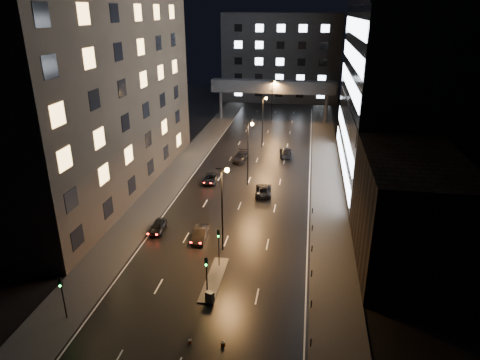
% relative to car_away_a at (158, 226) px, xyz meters
% --- Properties ---
extents(ground, '(160.00, 160.00, 0.00)m').
position_rel_car_away_a_xyz_m(ground, '(8.88, 28.98, -0.67)').
color(ground, black).
rests_on(ground, ground).
extents(sidewalk_left, '(5.00, 110.00, 0.15)m').
position_rel_car_away_a_xyz_m(sidewalk_left, '(-3.62, 23.98, -0.59)').
color(sidewalk_left, '#383533').
rests_on(sidewalk_left, ground).
extents(sidewalk_right, '(5.00, 110.00, 0.15)m').
position_rel_car_away_a_xyz_m(sidewalk_right, '(21.38, 23.98, -0.59)').
color(sidewalk_right, '#383533').
rests_on(sidewalk_right, ground).
extents(building_left, '(15.00, 48.00, 40.00)m').
position_rel_car_away_a_xyz_m(building_left, '(-13.62, 12.98, 19.33)').
color(building_left, '#2D2319').
rests_on(building_left, ground).
extents(building_right_low, '(10.00, 18.00, 12.00)m').
position_rel_car_away_a_xyz_m(building_right_low, '(28.88, -2.02, 5.33)').
color(building_right_low, black).
rests_on(building_right_low, ground).
extents(building_right_glass, '(20.00, 36.00, 45.00)m').
position_rel_car_away_a_xyz_m(building_right_glass, '(33.88, 24.98, 21.83)').
color(building_right_glass, black).
rests_on(building_right_glass, ground).
extents(building_far, '(34.00, 14.00, 25.00)m').
position_rel_car_away_a_xyz_m(building_far, '(8.88, 86.98, 11.83)').
color(building_far, '#333335').
rests_on(building_far, ground).
extents(skybridge, '(30.00, 3.00, 10.00)m').
position_rel_car_away_a_xyz_m(skybridge, '(8.88, 58.98, 7.67)').
color(skybridge, '#333335').
rests_on(skybridge, ground).
extents(median_island, '(1.60, 8.00, 0.15)m').
position_rel_car_away_a_xyz_m(median_island, '(9.18, -9.02, -0.59)').
color(median_island, '#383533').
rests_on(median_island, ground).
extents(traffic_signal_near, '(0.28, 0.34, 4.40)m').
position_rel_car_away_a_xyz_m(traffic_signal_near, '(9.18, -6.53, 2.42)').
color(traffic_signal_near, black).
rests_on(traffic_signal_near, median_island).
extents(traffic_signal_far, '(0.28, 0.34, 4.40)m').
position_rel_car_away_a_xyz_m(traffic_signal_far, '(9.18, -12.03, 2.42)').
color(traffic_signal_far, black).
rests_on(traffic_signal_far, median_island).
extents(traffic_signal_corner, '(0.28, 0.34, 4.40)m').
position_rel_car_away_a_xyz_m(traffic_signal_corner, '(-2.62, -17.03, 2.27)').
color(traffic_signal_corner, black).
rests_on(traffic_signal_corner, ground).
extents(bollard_row, '(0.12, 25.12, 0.90)m').
position_rel_car_away_a_xyz_m(bollard_row, '(19.08, -4.52, -0.22)').
color(bollard_row, black).
rests_on(bollard_row, ground).
extents(streetlight_near, '(1.45, 0.50, 10.15)m').
position_rel_car_away_a_xyz_m(streetlight_near, '(9.04, -3.02, 5.83)').
color(streetlight_near, black).
rests_on(streetlight_near, ground).
extents(streetlight_mid_a, '(1.45, 0.50, 10.15)m').
position_rel_car_away_a_xyz_m(streetlight_mid_a, '(9.04, 16.98, 5.83)').
color(streetlight_mid_a, black).
rests_on(streetlight_mid_a, ground).
extents(streetlight_mid_b, '(1.45, 0.50, 10.15)m').
position_rel_car_away_a_xyz_m(streetlight_mid_b, '(9.04, 36.98, 5.83)').
color(streetlight_mid_b, black).
rests_on(streetlight_mid_b, ground).
extents(streetlight_far, '(1.45, 0.50, 10.15)m').
position_rel_car_away_a_xyz_m(streetlight_far, '(9.04, 56.98, 5.83)').
color(streetlight_far, black).
rests_on(streetlight_far, ground).
extents(car_away_a, '(1.85, 4.03, 1.34)m').
position_rel_car_away_a_xyz_m(car_away_a, '(0.00, 0.00, 0.00)').
color(car_away_a, black).
rests_on(car_away_a, ground).
extents(car_away_b, '(1.77, 4.43, 1.43)m').
position_rel_car_away_a_xyz_m(car_away_b, '(5.70, -1.15, 0.05)').
color(car_away_b, black).
rests_on(car_away_b, ground).
extents(car_away_c, '(2.31, 4.67, 1.27)m').
position_rel_car_away_a_xyz_m(car_away_c, '(2.82, 16.99, -0.03)').
color(car_away_c, black).
rests_on(car_away_c, ground).
extents(car_away_d, '(2.51, 5.45, 1.54)m').
position_rel_car_away_a_xyz_m(car_away_d, '(5.98, 28.04, 0.10)').
color(car_away_d, black).
rests_on(car_away_d, ground).
extents(car_toward_a, '(2.80, 5.27, 1.41)m').
position_rel_car_away_a_xyz_m(car_toward_a, '(11.76, 13.59, 0.04)').
color(car_toward_a, black).
rests_on(car_toward_a, ground).
extents(car_toward_b, '(2.69, 5.61, 1.58)m').
position_rel_car_away_a_xyz_m(car_toward_b, '(13.95, 32.01, 0.12)').
color(car_toward_b, black).
rests_on(car_toward_b, ground).
extents(utility_cabinet, '(0.89, 0.78, 1.09)m').
position_rel_car_away_a_xyz_m(utility_cabinet, '(9.58, -12.72, 0.02)').
color(utility_cabinet, '#4F4F52').
rests_on(utility_cabinet, median_island).
extents(cone_a, '(0.45, 0.45, 0.54)m').
position_rel_car_away_a_xyz_m(cone_a, '(11.88, -17.93, -0.40)').
color(cone_a, orange).
rests_on(cone_a, ground).
extents(cone_b, '(0.40, 0.40, 0.48)m').
position_rel_car_away_a_xyz_m(cone_b, '(9.12, -18.10, -0.43)').
color(cone_b, '#FF4B0D').
rests_on(cone_b, ground).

